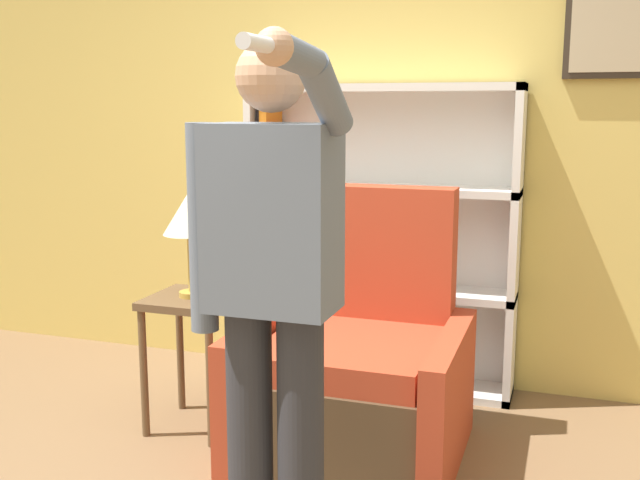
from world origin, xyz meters
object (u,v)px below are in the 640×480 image
at_px(side_table, 193,324).
at_px(table_lamp, 190,216).
at_px(armchair, 358,372).
at_px(bookcase, 360,238).
at_px(person_standing, 271,285).

bearing_deg(side_table, table_lamp, -90.00).
distance_m(armchair, side_table, 0.82).
height_order(bookcase, person_standing, person_standing).
height_order(side_table, table_lamp, table_lamp).
height_order(person_standing, side_table, person_standing).
distance_m(bookcase, table_lamp, 1.05).
relative_size(person_standing, table_lamp, 3.48).
distance_m(bookcase, side_table, 1.07).
height_order(person_standing, table_lamp, person_standing).
distance_m(bookcase, person_standing, 1.82).
relative_size(bookcase, person_standing, 0.95).
xyz_separation_m(side_table, table_lamp, (0.00, -0.00, 0.51)).
bearing_deg(bookcase, table_lamp, -124.29).
relative_size(armchair, person_standing, 0.67).
relative_size(person_standing, side_table, 2.66).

